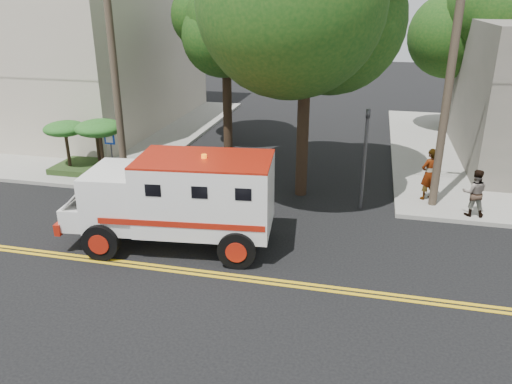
# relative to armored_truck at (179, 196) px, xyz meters

# --- Properties ---
(ground) EXTENTS (100.00, 100.00, 0.00)m
(ground) POSITION_rel_armored_truck_xyz_m (1.42, -1.45, -1.61)
(ground) COLOR black
(ground) RESTS_ON ground
(sidewalk_nw) EXTENTS (17.00, 17.00, 0.15)m
(sidewalk_nw) POSITION_rel_armored_truck_xyz_m (-12.08, 12.05, -1.53)
(sidewalk_nw) COLOR gray
(sidewalk_nw) RESTS_ON ground
(building_left) EXTENTS (16.00, 14.00, 10.00)m
(building_left) POSITION_rel_armored_truck_xyz_m (-14.08, 13.55, 3.54)
(building_left) COLOR #B1A491
(building_left) RESTS_ON sidewalk_nw
(utility_pole_left) EXTENTS (0.28, 0.28, 9.00)m
(utility_pole_left) POSITION_rel_armored_truck_xyz_m (-4.18, 4.55, 2.89)
(utility_pole_left) COLOR #382D23
(utility_pole_left) RESTS_ON ground
(utility_pole_right) EXTENTS (0.28, 0.28, 9.00)m
(utility_pole_right) POSITION_rel_armored_truck_xyz_m (7.72, 4.75, 2.89)
(utility_pole_right) COLOR #382D23
(utility_pole_right) RESTS_ON ground
(tree_left) EXTENTS (4.48, 4.20, 7.70)m
(tree_left) POSITION_rel_armored_truck_xyz_m (-1.26, 10.34, 4.12)
(tree_left) COLOR black
(tree_left) RESTS_ON ground
(tree_right) EXTENTS (4.80, 4.50, 8.20)m
(tree_right) POSITION_rel_armored_truck_xyz_m (10.26, 14.32, 4.49)
(tree_right) COLOR black
(tree_right) RESTS_ON ground
(traffic_signal) EXTENTS (0.15, 0.18, 3.60)m
(traffic_signal) POSITION_rel_armored_truck_xyz_m (5.22, 4.15, 0.62)
(traffic_signal) COLOR #3F3F42
(traffic_signal) RESTS_ON ground
(accessibility_sign) EXTENTS (0.45, 0.10, 2.02)m
(accessibility_sign) POSITION_rel_armored_truck_xyz_m (-4.78, 4.73, -0.24)
(accessibility_sign) COLOR #3F3F42
(accessibility_sign) RESTS_ON ground
(palm_planter) EXTENTS (3.52, 2.63, 2.36)m
(palm_planter) POSITION_rel_armored_truck_xyz_m (-6.02, 5.18, 0.04)
(palm_planter) COLOR #1E3314
(palm_planter) RESTS_ON sidewalk_nw
(armored_truck) EXTENTS (6.41, 3.07, 2.82)m
(armored_truck) POSITION_rel_armored_truck_xyz_m (0.00, 0.00, 0.00)
(armored_truck) COLOR white
(armored_truck) RESTS_ON ground
(pedestrian_a) EXTENTS (0.84, 0.78, 1.92)m
(pedestrian_a) POSITION_rel_armored_truck_xyz_m (7.55, 5.24, -0.49)
(pedestrian_a) COLOR gray
(pedestrian_a) RESTS_ON sidewalk_ne
(pedestrian_b) EXTENTS (0.80, 0.63, 1.64)m
(pedestrian_b) POSITION_rel_armored_truck_xyz_m (8.91, 4.05, -0.64)
(pedestrian_b) COLOR gray
(pedestrian_b) RESTS_ON sidewalk_ne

